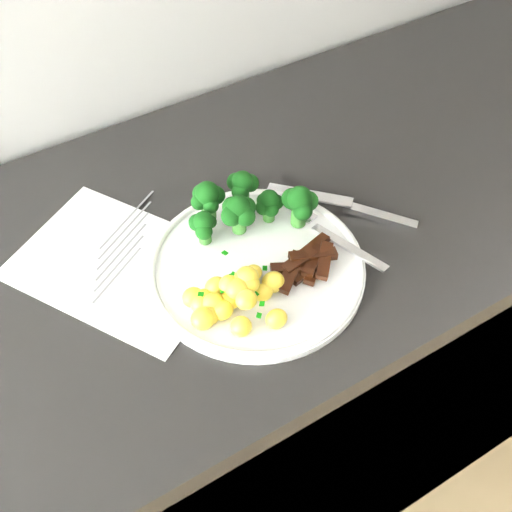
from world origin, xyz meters
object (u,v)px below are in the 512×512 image
at_px(broccoli, 247,204).
at_px(potatoes, 231,297).
at_px(recipe_paper, 120,264).
at_px(plate, 256,266).
at_px(fork, 334,236).
at_px(knife, 360,211).
at_px(counter, 275,363).
at_px(beef_strips, 306,263).

height_order(broccoli, potatoes, broccoli).
bearing_deg(recipe_paper, plate, -34.16).
xyz_separation_m(fork, knife, (0.07, 0.03, -0.01)).
relative_size(plate, broccoli, 1.69).
bearing_deg(knife, counter, 140.86).
xyz_separation_m(counter, recipe_paper, (-0.25, 0.02, 0.45)).
distance_m(plate, beef_strips, 0.07).
xyz_separation_m(broccoli, fork, (0.09, -0.09, -0.03)).
xyz_separation_m(plate, knife, (0.18, 0.01, 0.00)).
bearing_deg(plate, beef_strips, -33.72).
bearing_deg(recipe_paper, fork, -24.34).
bearing_deg(plate, knife, 3.42).
bearing_deg(fork, broccoli, 135.02).
height_order(counter, knife, knife).
xyz_separation_m(recipe_paper, beef_strips, (0.21, -0.14, 0.02)).
xyz_separation_m(beef_strips, fork, (0.06, 0.02, -0.00)).
bearing_deg(plate, broccoli, 68.69).
relative_size(counter, fork, 12.77).
distance_m(recipe_paper, beef_strips, 0.25).
xyz_separation_m(plate, beef_strips, (0.06, -0.04, 0.01)).
relative_size(recipe_paper, beef_strips, 3.03).
height_order(broccoli, fork, broccoli).
bearing_deg(broccoli, knife, -20.86).
bearing_deg(recipe_paper, beef_strips, -34.05).
bearing_deg(fork, potatoes, -172.78).
xyz_separation_m(beef_strips, knife, (0.13, 0.05, -0.01)).
xyz_separation_m(recipe_paper, plate, (0.15, -0.10, 0.01)).
xyz_separation_m(recipe_paper, fork, (0.27, -0.12, 0.02)).
bearing_deg(plate, fork, -8.56).
xyz_separation_m(broccoli, potatoes, (-0.09, -0.11, -0.03)).
bearing_deg(plate, counter, 41.06).
relative_size(plate, potatoes, 2.18).
bearing_deg(potatoes, recipe_paper, 123.07).
height_order(recipe_paper, fork, fork).
height_order(potatoes, knife, potatoes).
height_order(recipe_paper, plate, plate).
relative_size(counter, recipe_paper, 7.06).
distance_m(potatoes, fork, 0.18).
bearing_deg(fork, plate, 171.44).
distance_m(counter, beef_strips, 0.49).
bearing_deg(potatoes, beef_strips, 1.23).
bearing_deg(beef_strips, knife, 20.59).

